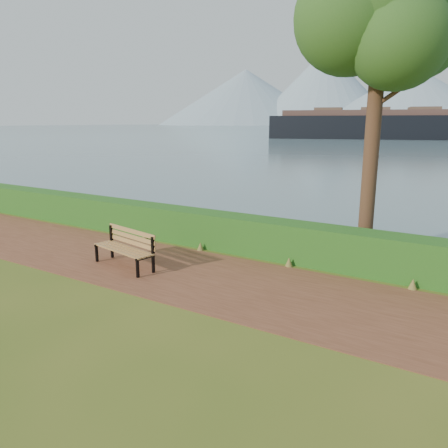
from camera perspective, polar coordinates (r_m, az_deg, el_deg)
The scene contains 6 objects.
ground at distance 10.20m, azimuth -4.57°, elevation -7.21°, with size 140.00×140.00×0.00m, color #435A19.
path at distance 10.43m, azimuth -3.59°, elevation -6.70°, with size 40.00×3.40×0.01m, color brown.
hedge at distance 12.14m, azimuth 2.64°, elevation -1.35°, with size 32.00×0.85×1.00m, color #194D16.
bench at distance 11.15m, azimuth -12.61°, elevation -2.77°, with size 1.95×0.90×0.94m.
tree at distance 12.26m, azimuth 19.91°, elevation 24.71°, with size 3.90×3.69×8.27m.
cargo_ship at distance 99.90m, azimuth 27.16°, elevation 11.50°, with size 66.02×26.87×19.91m.
Camera 1 is at (5.69, -7.68, 3.56)m, focal length 35.00 mm.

